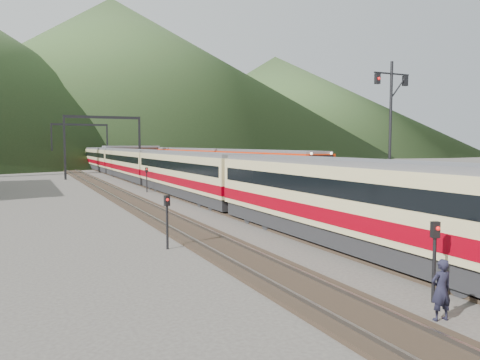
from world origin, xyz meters
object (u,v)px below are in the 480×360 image
main_train (155,166)px  worker (441,290)px  second_train (198,159)px  signal_mast (390,121)px

main_train → worker: bearing=-94.7°
second_train → worker: (-14.70, -57.60, -1.33)m
main_train → signal_mast: bearing=-82.0°
worker → signal_mast: bearing=-118.5°
main_train → signal_mast: 29.77m
main_train → second_train: 21.84m
second_train → signal_mast: size_ratio=8.46×
main_train → second_train: main_train is taller
second_train → worker: bearing=-104.3°
main_train → second_train: size_ratio=1.35×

